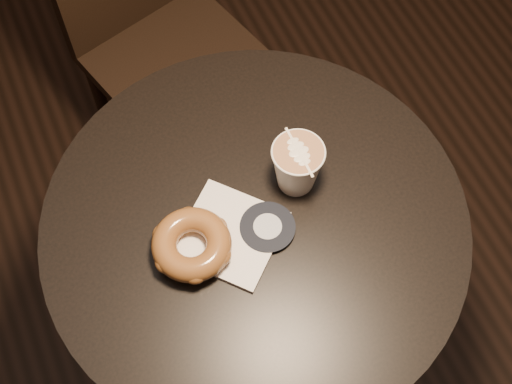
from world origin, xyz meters
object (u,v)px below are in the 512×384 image
(cafe_table, at_px, (255,266))
(chair, at_px, (151,12))
(latte_cup, at_px, (297,167))
(doughnut, at_px, (192,244))
(pastry_bag, at_px, (230,234))

(cafe_table, distance_m, chair, 0.69)
(latte_cup, bearing_deg, chair, 94.53)
(doughnut, bearing_deg, cafe_table, 5.22)
(chair, xyz_separation_m, pastry_bag, (-0.09, -0.70, 0.23))
(pastry_bag, relative_size, latte_cup, 1.56)
(chair, bearing_deg, doughnut, -118.28)
(pastry_bag, height_order, latte_cup, latte_cup)
(doughnut, xyz_separation_m, latte_cup, (0.20, 0.05, 0.02))
(cafe_table, height_order, latte_cup, latte_cup)
(pastry_bag, xyz_separation_m, doughnut, (-0.06, -0.00, 0.02))
(cafe_table, relative_size, pastry_bag, 5.02)
(cafe_table, relative_size, doughnut, 5.96)
(latte_cup, bearing_deg, cafe_table, -156.85)
(chair, relative_size, latte_cup, 9.72)
(chair, bearing_deg, cafe_table, -109.33)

